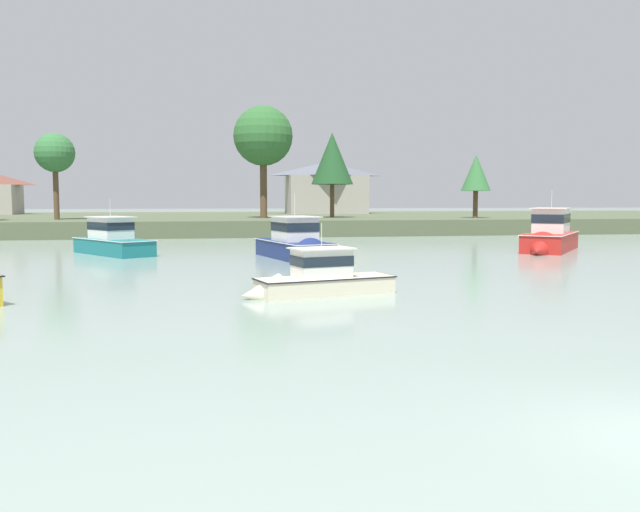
# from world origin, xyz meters

# --- Properties ---
(far_shore_bank) EXTENTS (239.05, 48.40, 1.73)m
(far_shore_bank) POSITION_xyz_m (0.00, 81.19, 0.87)
(far_shore_bank) COLOR #4C563D
(far_shore_bank) RESTS_ON ground
(cruiser_red) EXTENTS (8.39, 9.47, 5.59)m
(cruiser_red) POSITION_xyz_m (17.80, 36.26, 0.76)
(cruiser_red) COLOR #B2231E
(cruiser_red) RESTS_ON ground
(cruiser_cream) EXTENTS (6.74, 3.32, 3.62)m
(cruiser_cream) POSITION_xyz_m (-3.43, 16.88, 0.48)
(cruiser_cream) COLOR beige
(cruiser_cream) RESTS_ON ground
(cruiser_navy) EXTENTS (4.83, 9.41, 5.33)m
(cruiser_navy) POSITION_xyz_m (-1.78, 33.04, 0.67)
(cruiser_navy) COLOR navy
(cruiser_navy) RESTS_ON ground
(cruiser_teal) EXTENTS (6.97, 8.57, 4.87)m
(cruiser_teal) POSITION_xyz_m (-14.78, 39.53, 0.66)
(cruiser_teal) COLOR #196B70
(cruiser_teal) RESTS_ON ground
(shore_tree_right) EXTENTS (4.19, 4.19, 9.29)m
(shore_tree_right) POSITION_xyz_m (-23.80, 65.04, 8.81)
(shore_tree_right) COLOR brown
(shore_tree_right) RESTS_ON far_shore_bank
(shore_tree_center_left) EXTENTS (6.93, 6.93, 13.02)m
(shore_tree_center_left) POSITION_xyz_m (-1.19, 67.31, 11.20)
(shore_tree_center_left) COLOR brown
(shore_tree_center_left) RESTS_ON far_shore_bank
(shore_tree_inland_b) EXTENTS (3.48, 3.48, 7.46)m
(shore_tree_inland_b) POSITION_xyz_m (23.61, 63.74, 6.97)
(shore_tree_inland_b) COLOR brown
(shore_tree_inland_b) RESTS_ON far_shore_bank
(shore_tree_left) EXTENTS (5.06, 5.06, 10.20)m
(shore_tree_left) POSITION_xyz_m (7.19, 68.30, 8.79)
(shore_tree_left) COLOR brown
(shore_tree_left) RESTS_ON far_shore_bank
(cottage_hillside) EXTENTS (12.81, 8.37, 7.87)m
(cottage_hillside) POSITION_xyz_m (10.32, 89.91, 5.79)
(cottage_hillside) COLOR #9E998E
(cottage_hillside) RESTS_ON far_shore_bank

